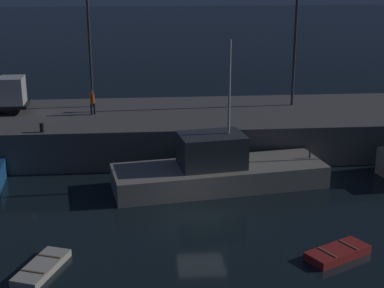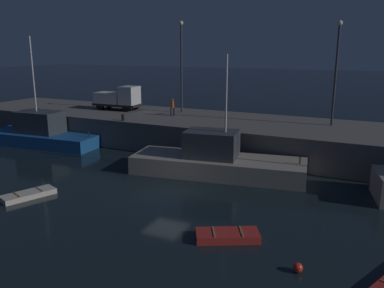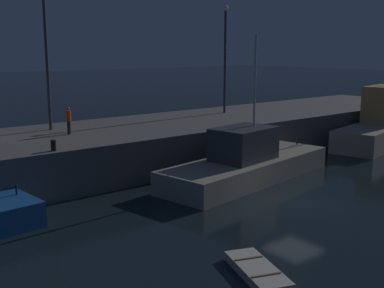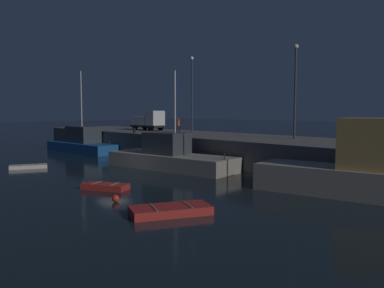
# 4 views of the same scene
# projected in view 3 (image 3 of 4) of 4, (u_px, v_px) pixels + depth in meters

# --- Properties ---
(ground_plane) EXTENTS (320.00, 320.00, 0.00)m
(ground_plane) POSITION_uv_depth(u_px,v_px,m) (295.00, 204.00, 25.18)
(ground_plane) COLOR black
(pier_quay) EXTENTS (60.57, 9.88, 2.65)m
(pier_quay) POSITION_uv_depth(u_px,v_px,m) (153.00, 142.00, 34.79)
(pier_quay) COLOR #5B5956
(pier_quay) RESTS_ON ground
(fishing_trawler_red) EXTENTS (13.12, 5.72, 8.78)m
(fishing_trawler_red) POSITION_uv_depth(u_px,v_px,m) (247.00, 163.00, 29.70)
(fishing_trawler_red) COLOR gray
(fishing_trawler_red) RESTS_ON ground
(fishing_boat_blue) EXTENTS (13.02, 5.87, 12.05)m
(fishing_boat_blue) POSITION_uv_depth(u_px,v_px,m) (382.00, 124.00, 41.10)
(fishing_boat_blue) COLOR gray
(fishing_boat_blue) RESTS_ON ground
(rowboat_white_mid) EXTENTS (2.28, 3.43, 0.37)m
(rowboat_white_mid) POSITION_uv_depth(u_px,v_px,m) (257.00, 271.00, 17.20)
(rowboat_white_mid) COLOR beige
(rowboat_white_mid) RESTS_ON ground
(lamp_post_west) EXTENTS (0.44, 0.44, 9.13)m
(lamp_post_west) POSITION_uv_depth(u_px,v_px,m) (46.00, 49.00, 31.17)
(lamp_post_west) COLOR #38383D
(lamp_post_west) RESTS_ON pier_quay
(lamp_post_east) EXTENTS (0.44, 0.44, 8.71)m
(lamp_post_east) POSITION_uv_depth(u_px,v_px,m) (225.00, 52.00, 39.88)
(lamp_post_east) COLOR #38383D
(lamp_post_east) RESTS_ON pier_quay
(dockworker) EXTENTS (0.43, 0.43, 1.70)m
(dockworker) POSITION_uv_depth(u_px,v_px,m) (69.00, 119.00, 30.31)
(dockworker) COLOR black
(dockworker) RESTS_ON pier_quay
(bollard_west) EXTENTS (0.28, 0.28, 0.46)m
(bollard_west) POSITION_uv_depth(u_px,v_px,m) (381.00, 104.00, 45.04)
(bollard_west) COLOR black
(bollard_west) RESTS_ON pier_quay
(bollard_central) EXTENTS (0.28, 0.28, 0.57)m
(bollard_central) POSITION_uv_depth(u_px,v_px,m) (53.00, 145.00, 25.40)
(bollard_central) COLOR black
(bollard_central) RESTS_ON pier_quay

